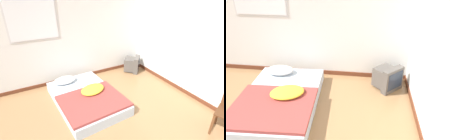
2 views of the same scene
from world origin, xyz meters
The scene contains 3 objects.
wall_back centered at (-0.01, 2.76, 1.29)m, with size 7.24×0.08×2.60m.
mattress_bed centered at (0.21, 1.56, 0.14)m, with size 1.32×1.92×0.36m.
crt_tv centered at (2.02, 2.36, 0.22)m, with size 0.58×0.58×0.46m.
Camera 2 is at (1.57, -1.25, 2.28)m, focal length 35.00 mm.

